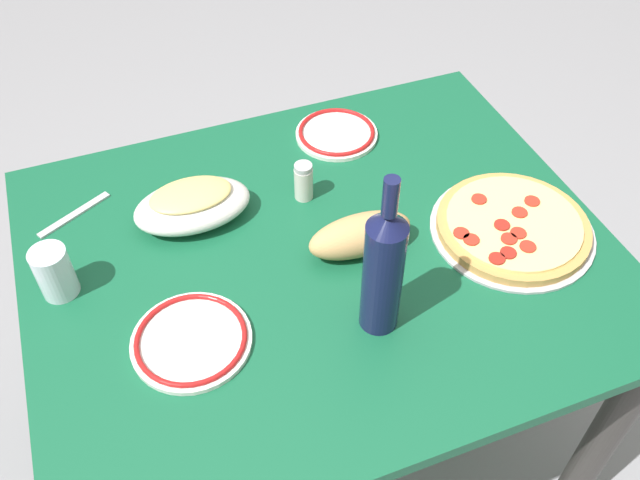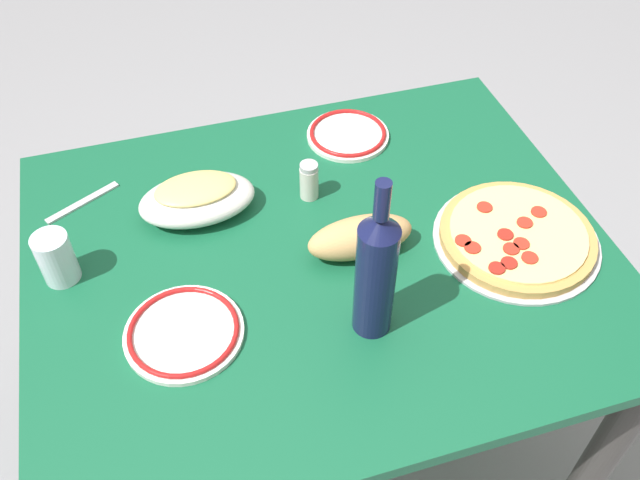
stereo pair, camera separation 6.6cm
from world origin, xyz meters
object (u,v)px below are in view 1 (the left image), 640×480
object	(u,v)px
dining_table	(320,291)
wine_bottle	(383,269)
baked_pasta_dish	(192,204)
water_glass	(54,272)
spice_shaker	(304,181)
bread_loaf	(360,235)
side_plate_far	(337,133)
pepperoni_pizza	(513,227)
side_plate_near	(191,340)

from	to	relation	value
dining_table	wine_bottle	world-z (taller)	wine_bottle
baked_pasta_dish	water_glass	bearing A→B (deg)	20.02
baked_pasta_dish	spice_shaker	distance (m)	0.24
bread_loaf	spice_shaker	size ratio (longest dim) A/B	2.43
bread_loaf	wine_bottle	bearing A→B (deg)	77.84
side_plate_far	bread_loaf	bearing A→B (deg)	75.31
baked_pasta_dish	wine_bottle	bearing A→B (deg)	123.28
wine_bottle	spice_shaker	world-z (taller)	wine_bottle
spice_shaker	water_glass	bearing A→B (deg)	9.15
pepperoni_pizza	side_plate_far	distance (m)	0.47
dining_table	baked_pasta_dish	world-z (taller)	baked_pasta_dish
pepperoni_pizza	wine_bottle	world-z (taller)	wine_bottle
dining_table	wine_bottle	size ratio (longest dim) A/B	3.37
baked_pasta_dish	side_plate_near	bearing A→B (deg)	75.41
wine_bottle	side_plate_near	xyz separation A→B (m)	(0.33, -0.07, -0.13)
baked_pasta_dish	wine_bottle	xyz separation A→B (m)	(-0.25, 0.38, 0.10)
wine_bottle	side_plate_far	bearing A→B (deg)	-103.86
baked_pasta_dish	bread_loaf	distance (m)	0.35
side_plate_near	side_plate_far	xyz separation A→B (m)	(-0.46, -0.45, 0.00)
side_plate_near	water_glass	bearing A→B (deg)	-45.37
pepperoni_pizza	side_plate_far	xyz separation A→B (m)	(0.22, -0.42, -0.01)
bread_loaf	dining_table	bearing A→B (deg)	-18.17
pepperoni_pizza	side_plate_near	size ratio (longest dim) A/B	1.55
side_plate_far	side_plate_near	bearing A→B (deg)	44.86
pepperoni_pizza	bread_loaf	world-z (taller)	bread_loaf
side_plate_far	dining_table	bearing A→B (deg)	63.06
water_glass	side_plate_near	xyz separation A→B (m)	(-0.20, 0.20, -0.04)
side_plate_near	bread_loaf	size ratio (longest dim) A/B	1.01
dining_table	bread_loaf	distance (m)	0.19
pepperoni_pizza	water_glass	bearing A→B (deg)	-10.80
pepperoni_pizza	wine_bottle	bearing A→B (deg)	17.38
side_plate_near	wine_bottle	bearing A→B (deg)	167.57
water_glass	side_plate_far	distance (m)	0.70
dining_table	baked_pasta_dish	size ratio (longest dim) A/B	4.77
dining_table	bread_loaf	size ratio (longest dim) A/B	5.41
wine_bottle	side_plate_near	size ratio (longest dim) A/B	1.59
pepperoni_pizza	side_plate_near	distance (m)	0.67
water_glass	bread_loaf	size ratio (longest dim) A/B	0.50
side_plate_near	side_plate_far	distance (m)	0.64
pepperoni_pizza	spice_shaker	world-z (taller)	spice_shaker
dining_table	wine_bottle	xyz separation A→B (m)	(-0.04, 0.20, 0.27)
dining_table	baked_pasta_dish	distance (m)	0.32
bread_loaf	spice_shaker	world-z (taller)	spice_shaker
pepperoni_pizza	bread_loaf	distance (m)	0.32
side_plate_far	spice_shaker	distance (m)	0.22
wine_bottle	dining_table	bearing A→B (deg)	-79.48
dining_table	side_plate_near	bearing A→B (deg)	23.54
dining_table	baked_pasta_dish	bearing A→B (deg)	-40.31
dining_table	spice_shaker	bearing A→B (deg)	-98.51
pepperoni_pizza	side_plate_near	xyz separation A→B (m)	(0.67, 0.04, -0.01)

